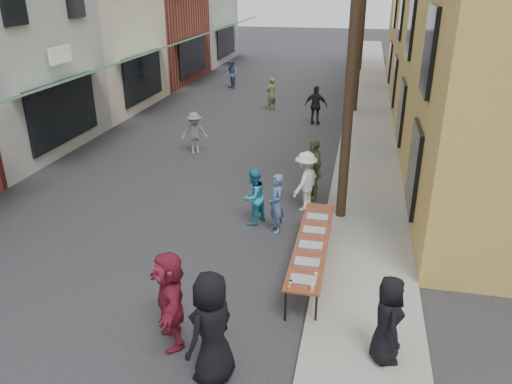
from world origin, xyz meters
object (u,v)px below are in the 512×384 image
at_px(utility_pole_near, 353,49).
at_px(guest_front_a, 212,329).
at_px(utility_pole_far, 365,3).
at_px(catering_tray_sausage, 303,281).
at_px(server, 388,320).
at_px(serving_table, 312,243).
at_px(guest_front_c, 253,197).
at_px(utility_pole_mid, 362,15).

height_order(utility_pole_near, guest_front_a, utility_pole_near).
relative_size(utility_pole_far, catering_tray_sausage, 18.00).
relative_size(guest_front_a, server, 1.25).
height_order(utility_pole_far, serving_table, utility_pole_far).
relative_size(utility_pole_near, serving_table, 2.25).
bearing_deg(catering_tray_sausage, server, -33.56).
height_order(utility_pole_near, server, utility_pole_near).
bearing_deg(serving_table, catering_tray_sausage, -90.00).
xyz_separation_m(catering_tray_sausage, guest_front_c, (-1.77, 3.70, -0.02)).
distance_m(utility_pole_far, server, 29.70).
distance_m(utility_pole_mid, server, 17.86).
bearing_deg(serving_table, utility_pole_far, 88.93).
xyz_separation_m(utility_pole_near, guest_front_c, (-2.27, -0.75, -3.73)).
bearing_deg(serving_table, utility_pole_near, 79.91).
bearing_deg(guest_front_a, catering_tray_sausage, 172.61).
bearing_deg(guest_front_c, utility_pole_far, -157.65).
height_order(guest_front_a, server, guest_front_a).
xyz_separation_m(utility_pole_far, guest_front_a, (-1.71, -30.41, -3.51)).
xyz_separation_m(serving_table, server, (1.52, -2.66, 0.18)).
bearing_deg(catering_tray_sausage, utility_pole_far, 88.99).
bearing_deg(guest_front_a, serving_table, -174.16).
distance_m(catering_tray_sausage, server, 1.82).
bearing_deg(utility_pole_mid, utility_pole_near, -90.00).
distance_m(serving_table, catering_tray_sausage, 1.65).
height_order(utility_pole_far, server, utility_pole_far).
height_order(catering_tray_sausage, guest_front_a, guest_front_a).
relative_size(utility_pole_far, guest_front_c, 5.88).
bearing_deg(utility_pole_far, serving_table, -91.07).
xyz_separation_m(utility_pole_near, utility_pole_mid, (0.00, 12.00, 0.00)).
bearing_deg(utility_pole_near, utility_pole_far, 90.00).
bearing_deg(server, utility_pole_near, -1.54).
height_order(utility_pole_mid, server, utility_pole_mid).
height_order(utility_pole_mid, catering_tray_sausage, utility_pole_mid).
xyz_separation_m(serving_table, guest_front_a, (-1.21, -3.60, 0.28)).
bearing_deg(utility_pole_far, utility_pole_mid, -90.00).
bearing_deg(server, utility_pole_far, -10.11).
relative_size(serving_table, guest_front_a, 2.02).
distance_m(utility_pole_near, guest_front_c, 4.43).
relative_size(utility_pole_near, utility_pole_mid, 1.00).
relative_size(utility_pole_mid, guest_front_a, 4.54).
relative_size(serving_table, server, 2.52).
distance_m(utility_pole_near, catering_tray_sausage, 5.82).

